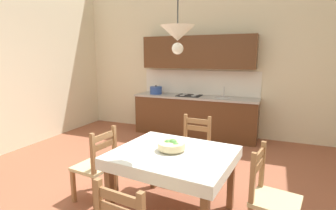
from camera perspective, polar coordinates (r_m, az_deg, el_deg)
The scene contains 9 objects.
ground_plane at distance 3.61m, azimuth -4.37°, elevation -19.45°, with size 6.70×6.51×0.10m, color #99563D.
wall_back at distance 5.97m, azimuth 8.89°, elevation 12.80°, with size 6.70×0.12×3.98m, color beige.
kitchen_cabinetry at distance 5.76m, azimuth 6.07°, elevation 1.60°, with size 2.73×0.63×2.20m.
dining_table at distance 2.86m, azimuth 1.18°, elevation -12.65°, with size 1.34×1.18×0.75m.
dining_chair_kitchen_side at distance 3.73m, azimuth 5.67°, elevation -10.05°, with size 0.44×0.44×0.93m.
dining_chair_tv_side at distance 3.34m, azimuth -15.53°, elevation -12.95°, with size 0.46×0.46×0.93m.
dining_chair_window_side at distance 2.76m, azimuth 21.86°, elevation -18.70°, with size 0.49×0.49×0.93m.
fruit_bowl at distance 2.82m, azimuth 0.81°, elevation -8.94°, with size 0.30×0.30×0.12m.
pendant_lamp at distance 2.49m, azimuth 2.15°, elevation 15.36°, with size 0.32×0.32×0.80m.
Camera 1 is at (1.44, -2.77, 1.76)m, focal length 27.54 mm.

